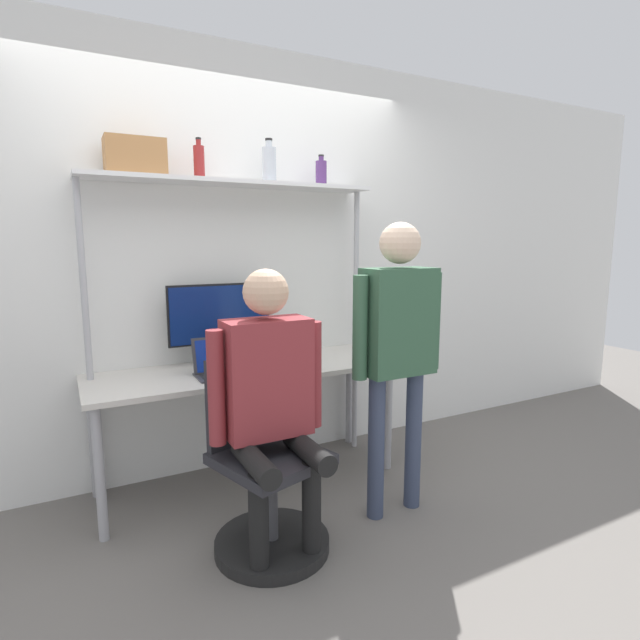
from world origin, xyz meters
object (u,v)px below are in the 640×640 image
(laptop, at_px, (221,364))
(bottle_red, at_px, (199,161))
(monitor, at_px, (220,318))
(person_standing, at_px, (398,334))
(office_chair, at_px, (266,490))
(cell_phone, at_px, (263,371))
(person_seated, at_px, (270,389))
(bottle_clear, at_px, (269,164))
(bottle_purple, at_px, (321,173))
(storage_box, at_px, (135,157))

(laptop, distance_m, bottle_red, 1.18)
(monitor, relative_size, laptop, 2.14)
(person_standing, height_order, bottle_red, bottle_red)
(monitor, distance_m, office_chair, 1.12)
(laptop, xyz_separation_m, cell_phone, (0.24, -0.06, -0.05))
(person_seated, bearing_deg, bottle_clear, 67.29)
(cell_phone, relative_size, bottle_red, 0.65)
(bottle_red, bearing_deg, person_standing, -47.06)
(office_chair, distance_m, person_seated, 0.52)
(bottle_purple, bearing_deg, person_seated, -129.67)
(person_seated, bearing_deg, cell_phone, 71.71)
(monitor, height_order, laptop, monitor)
(bottle_red, bearing_deg, person_seated, -85.87)
(monitor, xyz_separation_m, person_seated, (-0.04, -0.90, -0.21))
(bottle_purple, bearing_deg, bottle_clear, 180.00)
(laptop, height_order, person_seated, person_seated)
(office_chair, bearing_deg, bottle_red, 93.56)
(person_standing, bearing_deg, bottle_purple, 90.28)
(person_seated, height_order, storage_box, storage_box)
(office_chair, relative_size, person_seated, 0.69)
(cell_phone, bearing_deg, person_seated, -108.29)
(monitor, height_order, bottle_clear, bottle_clear)
(laptop, bearing_deg, bottle_purple, 16.60)
(office_chair, xyz_separation_m, storage_box, (-0.40, 0.84, 1.66))
(laptop, xyz_separation_m, storage_box, (-0.37, 0.23, 1.16))
(monitor, distance_m, bottle_purple, 1.15)
(bottle_clear, bearing_deg, cell_phone, -121.03)
(bottle_purple, bearing_deg, person_standing, -89.72)
(storage_box, bearing_deg, person_standing, -36.79)
(cell_phone, xyz_separation_m, bottle_purple, (0.54, 0.29, 1.20))
(person_seated, xyz_separation_m, bottle_clear, (0.37, 0.89, 1.15))
(cell_phone, height_order, office_chair, office_chair)
(bottle_clear, xyz_separation_m, bottle_purple, (0.36, -0.00, -0.03))
(person_standing, bearing_deg, person_seated, -178.20)
(bottle_purple, relative_size, storage_box, 0.63)
(bottle_purple, bearing_deg, storage_box, 180.00)
(laptop, xyz_separation_m, bottle_purple, (0.78, 0.23, 1.14))
(bottle_clear, bearing_deg, bottle_purple, -0.00)
(monitor, relative_size, office_chair, 0.68)
(office_chair, height_order, bottle_clear, bottle_clear)
(bottle_clear, distance_m, bottle_red, 0.44)
(cell_phone, distance_m, storage_box, 1.39)
(monitor, xyz_separation_m, person_standing, (0.70, -0.88, -0.01))
(person_seated, xyz_separation_m, bottle_purple, (0.73, 0.89, 1.12))
(storage_box, bearing_deg, person_seated, -64.92)
(storage_box, bearing_deg, bottle_purple, 0.00)
(office_chair, height_order, storage_box, storage_box)
(person_seated, relative_size, storage_box, 4.38)
(cell_phone, relative_size, storage_box, 0.48)
(laptop, distance_m, cell_phone, 0.25)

